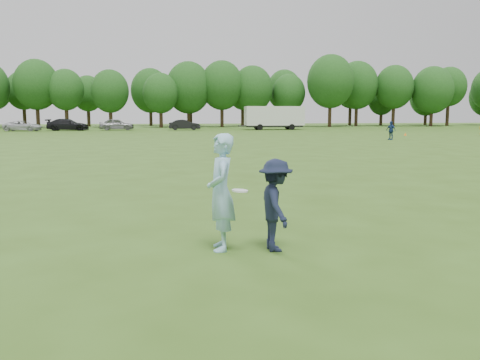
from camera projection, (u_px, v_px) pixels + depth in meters
The scene contains 12 objects.
ground at pixel (215, 256), 8.51m from camera, with size 200.00×200.00×0.00m, color #345417.
thrower at pixel (221, 192), 8.76m from camera, with size 0.74×0.49×2.03m, color #96CCE8.
defender at pixel (276, 205), 8.75m from camera, with size 1.03×0.59×1.60m, color #171E34.
player_far_b at pixel (391, 130), 44.19m from camera, with size 0.95×0.40×1.63m, color navy.
car_c at pixel (23, 126), 64.59m from camera, with size 2.16×4.68×1.30m, color silver.
car_d at pixel (68, 125), 66.22m from camera, with size 2.16×5.30×1.54m, color black.
car_e at pixel (117, 124), 67.56m from camera, with size 1.82×4.52×1.54m, color gray.
car_f at pixel (185, 125), 68.33m from camera, with size 1.48×4.24×1.40m, color black.
field_cone at pixel (405, 134), 52.26m from camera, with size 0.28×0.28×0.30m, color orange.
disc_in_play at pixel (240, 191), 8.48m from camera, with size 0.28×0.28×0.05m.
cargo_trailer at pixel (274, 117), 69.55m from camera, with size 9.00×2.75×3.20m.
treeline at pixel (188, 89), 83.52m from camera, with size 130.35×18.39×11.74m.
Camera 1 is at (-0.76, -8.24, 2.39)m, focal length 38.00 mm.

